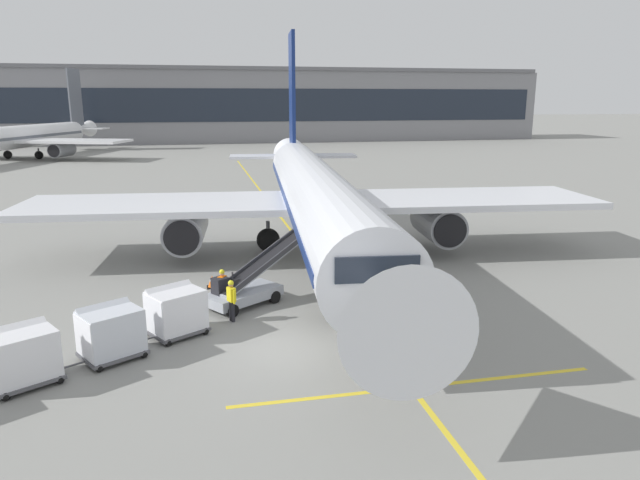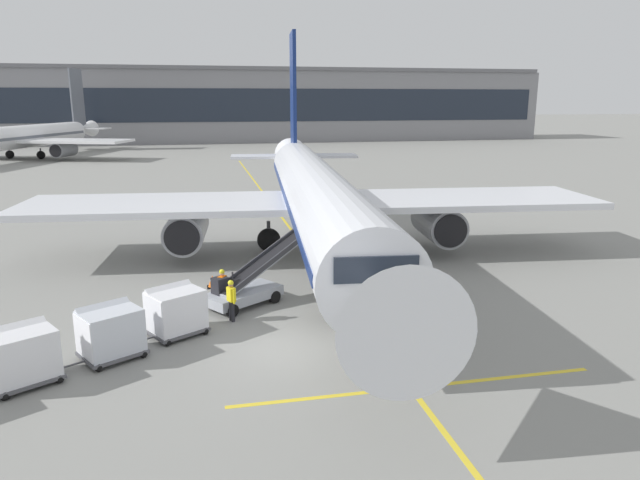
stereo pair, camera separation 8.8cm
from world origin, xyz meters
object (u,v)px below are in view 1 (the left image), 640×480
baggage_cart_lead (176,310)px  ground_crew_by_carts (231,298)px  parked_airplane (314,194)px  safety_cone_engine_keepout (212,282)px  belt_loader (247,286)px  distant_airplane (18,138)px  baggage_cart_second (110,331)px  ground_crew_by_loader (222,286)px  baggage_cart_third (22,355)px

baggage_cart_lead → ground_crew_by_carts: size_ratio=1.57×
parked_airplane → safety_cone_engine_keepout: parked_airplane is taller
parked_airplane → belt_loader: (-4.61, -7.85, -2.67)m
baggage_cart_lead → ground_crew_by_carts: 2.38m
safety_cone_engine_keepout → distant_airplane: distant_airplane is taller
belt_loader → baggage_cart_second: belt_loader is taller
belt_loader → safety_cone_engine_keepout: bearing=118.3°
parked_airplane → ground_crew_by_loader: parked_airplane is taller
parked_airplane → ground_crew_by_carts: bearing=-119.1°
baggage_cart_lead → distant_airplane: distant_airplane is taller
baggage_cart_lead → baggage_cart_third: same height
baggage_cart_second → ground_crew_by_carts: size_ratio=1.57×
ground_crew_by_carts → distant_airplane: 77.71m
safety_cone_engine_keepout → baggage_cart_lead: bearing=-105.5°
belt_loader → baggage_cart_lead: (-2.99, -2.88, 0.16)m
baggage_cart_lead → distant_airplane: 77.91m
baggage_cart_lead → baggage_cart_second: bearing=-142.4°
parked_airplane → baggage_cart_third: size_ratio=15.35×
baggage_cart_third → ground_crew_by_carts: (6.81, 4.05, -0.00)m
baggage_cart_third → ground_crew_by_loader: 8.66m
ground_crew_by_carts → safety_cone_engine_keepout: 4.69m
baggage_cart_lead → baggage_cart_second: size_ratio=1.00×
ground_crew_by_loader → safety_cone_engine_keepout: (-0.36, 2.95, -0.70)m
ground_crew_by_loader → ground_crew_by_carts: bearing=-80.5°
safety_cone_engine_keepout → distant_airplane: (-26.10, 68.34, 2.97)m
parked_airplane → ground_crew_by_loader: 10.22m
belt_loader → baggage_cart_lead: bearing=-136.1°
belt_loader → safety_cone_engine_keepout: (-1.45, 2.69, -0.55)m
belt_loader → safety_cone_engine_keepout: belt_loader is taller
belt_loader → safety_cone_engine_keepout: 3.10m
ground_crew_by_carts → baggage_cart_lead: bearing=-155.9°
baggage_cart_second → safety_cone_engine_keepout: 8.15m
ground_crew_by_carts → safety_cone_engine_keepout: bearing=97.8°
parked_airplane → ground_crew_by_carts: 11.44m
ground_crew_by_loader → ground_crew_by_carts: size_ratio=1.00×
baggage_cart_third → ground_crew_by_loader: (6.53, 5.69, -0.00)m
safety_cone_engine_keepout → baggage_cart_second: bearing=-117.1°
baggage_cart_lead → baggage_cart_third: size_ratio=1.00×
belt_loader → parked_airplane: bearing=59.6°
baggage_cart_lead → safety_cone_engine_keepout: (1.54, 5.56, -0.71)m
baggage_cart_third → ground_crew_by_carts: bearing=30.7°
baggage_cart_lead → baggage_cart_third: bearing=-146.4°
belt_loader → ground_crew_by_loader: 1.13m
ground_crew_by_carts → distant_airplane: distant_airplane is taller
baggage_cart_second → baggage_cart_third: same height
parked_airplane → safety_cone_engine_keepout: (-6.05, -5.16, -3.22)m
belt_loader → baggage_cart_lead: 4.15m
baggage_cart_second → baggage_cart_third: 2.85m
parked_airplane → baggage_cart_lead: bearing=-125.3°
parked_airplane → baggage_cart_second: parked_airplane is taller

